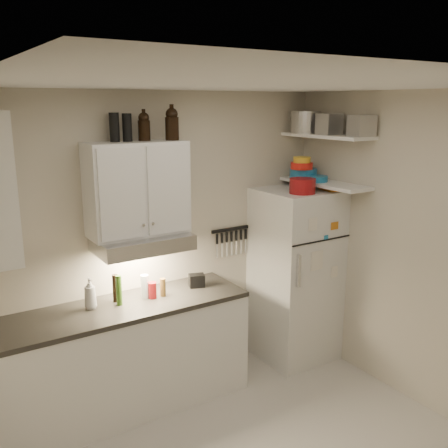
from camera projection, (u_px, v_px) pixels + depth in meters
ceiling at (272, 82)px, 2.88m from camera, size 3.20×3.00×0.02m
back_wall at (163, 241)px, 4.42m from camera, size 3.20×0.02×2.60m
right_wall at (425, 255)px, 4.03m from camera, size 0.02×3.00×2.60m
base_cabinet at (122, 361)px, 4.08m from camera, size 2.10×0.60×0.88m
countertop at (119, 308)px, 3.98m from camera, size 2.10×0.62×0.04m
upper_cabinet at (137, 189)px, 4.00m from camera, size 0.80×0.33×0.75m
range_hood at (143, 243)px, 4.05m from camera, size 0.76×0.46×0.12m
fridge at (295, 275)px, 4.90m from camera, size 0.70×0.68×1.70m
shelf_hi at (327, 136)px, 4.57m from camera, size 0.30×0.95×0.03m
shelf_lo at (324, 183)px, 4.68m from camera, size 0.30×0.95×0.03m
knife_strip at (231, 229)px, 4.77m from camera, size 0.42×0.02×0.03m
dutch_oven at (302, 186)px, 4.48m from camera, size 0.24×0.24×0.14m
book_stack at (333, 186)px, 4.67m from camera, size 0.22×0.25×0.07m
spice_jar at (305, 186)px, 4.60m from camera, size 0.07×0.07×0.10m
stock_pot at (306, 122)px, 4.74m from camera, size 0.37×0.37×0.21m
tin_a at (329, 124)px, 4.50m from camera, size 0.19×0.17×0.19m
tin_b at (362, 126)px, 4.27m from camera, size 0.21×0.21×0.18m
bowl_teal at (303, 174)px, 4.83m from camera, size 0.26×0.26×0.11m
bowl_orange at (302, 166)px, 4.76m from camera, size 0.21×0.21×0.06m
bowl_yellow at (302, 160)px, 4.74m from camera, size 0.16×0.16×0.05m
plates at (316, 179)px, 4.69m from camera, size 0.26×0.26×0.05m
growler_a at (144, 126)px, 3.96m from camera, size 0.12×0.12×0.23m
growler_b at (172, 124)px, 4.02m from camera, size 0.12×0.12×0.26m
thermos_a at (127, 128)px, 3.88m from camera, size 0.09×0.09×0.22m
thermos_b at (114, 127)px, 3.85m from camera, size 0.09×0.09×0.22m
soap_bottle at (90, 292)px, 3.89m from camera, size 0.11×0.11×0.28m
pepper_mill at (163, 287)px, 4.16m from camera, size 0.06×0.06×0.15m
oil_bottle at (119, 290)px, 3.97m from camera, size 0.06×0.06×0.25m
vinegar_bottle at (115, 288)px, 4.04m from camera, size 0.06×0.06×0.23m
clear_bottle at (145, 286)px, 4.12m from camera, size 0.08×0.08×0.20m
red_jar at (152, 290)px, 4.12m from camera, size 0.08×0.08×0.14m
caddy at (197, 281)px, 4.38m from camera, size 0.16×0.13×0.11m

